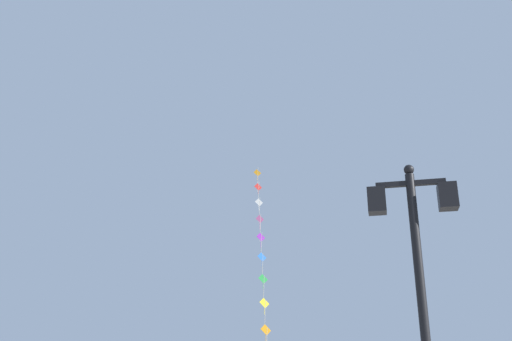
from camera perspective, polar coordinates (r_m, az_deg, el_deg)
twin_lantern_lamp_post at (r=8.86m, az=15.99°, el=-8.55°), size 1.34×0.28×4.86m
kite_train at (r=29.69m, az=0.59°, el=-8.67°), size 3.07×10.40×14.29m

